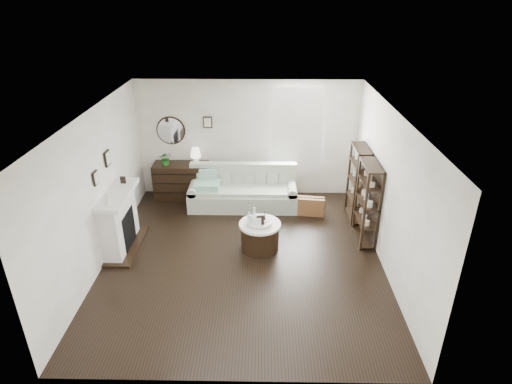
{
  "coord_description": "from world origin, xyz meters",
  "views": [
    {
      "loc": [
        0.35,
        -6.57,
        4.53
      ],
      "look_at": [
        0.22,
        0.8,
        0.95
      ],
      "focal_mm": 30.0,
      "sensor_mm": 36.0,
      "label": 1
    }
  ],
  "objects_px": {
    "sofa": "(243,193)",
    "dresser": "(182,181)",
    "pedestal_table": "(259,223)",
    "drum_table": "(260,236)"
  },
  "relations": [
    {
      "from": "drum_table",
      "to": "sofa",
      "type": "bearing_deg",
      "value": 102.67
    },
    {
      "from": "sofa",
      "to": "drum_table",
      "type": "height_order",
      "value": "sofa"
    },
    {
      "from": "sofa",
      "to": "dresser",
      "type": "xyz_separation_m",
      "value": [
        -1.44,
        0.4,
        0.11
      ]
    },
    {
      "from": "dresser",
      "to": "pedestal_table",
      "type": "distance_m",
      "value": 2.85
    },
    {
      "from": "drum_table",
      "to": "dresser",
      "type": "bearing_deg",
      "value": 130.38
    },
    {
      "from": "sofa",
      "to": "dresser",
      "type": "bearing_deg",
      "value": 164.68
    },
    {
      "from": "drum_table",
      "to": "pedestal_table",
      "type": "relative_size",
      "value": 1.29
    },
    {
      "from": "dresser",
      "to": "pedestal_table",
      "type": "xyz_separation_m",
      "value": [
        1.83,
        -2.18,
        0.13
      ]
    },
    {
      "from": "pedestal_table",
      "to": "sofa",
      "type": "bearing_deg",
      "value": 102.09
    },
    {
      "from": "sofa",
      "to": "dresser",
      "type": "distance_m",
      "value": 1.5
    }
  ]
}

